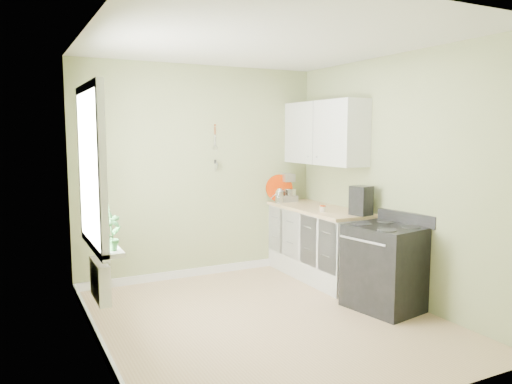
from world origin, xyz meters
name	(u,v)px	position (x,y,z in m)	size (l,w,h in m)	color
floor	(266,321)	(0.00, 0.00, -0.01)	(3.20, 3.60, 0.02)	tan
ceiling	(267,40)	(0.00, 0.00, 2.71)	(3.20, 3.60, 0.02)	white
wall_back	(200,172)	(0.00, 1.81, 1.35)	(3.20, 0.02, 2.70)	#9BA36F
wall_left	(93,195)	(-1.61, 0.00, 1.35)	(0.02, 3.60, 2.70)	#9BA36F
wall_right	(395,178)	(1.61, 0.00, 1.35)	(0.02, 3.60, 2.70)	#9BA36F
base_cabinets	(319,244)	(1.30, 1.00, 0.43)	(0.60, 1.60, 0.87)	white
countertop	(319,209)	(1.29, 1.00, 0.89)	(0.64, 1.60, 0.04)	#D2B280
upper_cabinets	(324,133)	(1.43, 1.10, 1.85)	(0.35, 1.40, 0.80)	white
window	(90,168)	(-1.58, 0.30, 1.55)	(0.06, 1.14, 1.44)	white
window_sill	(101,243)	(-1.51, 0.30, 0.88)	(0.18, 1.14, 0.04)	white
radiator	(100,280)	(-1.54, 0.25, 0.55)	(0.12, 0.50, 0.35)	white
wall_utensils	(215,155)	(0.20, 1.78, 1.56)	(0.02, 0.14, 0.58)	#D2B280
stove	(385,267)	(1.28, -0.27, 0.45)	(0.75, 0.82, 1.01)	black
stand_mixer	(286,188)	(1.25, 1.74, 1.09)	(0.27, 0.38, 0.42)	#B2B2B7
kettle	(279,196)	(1.05, 1.59, 1.01)	(0.20, 0.12, 0.20)	silver
coffee_maker	(361,201)	(1.39, 0.30, 1.07)	(0.24, 0.25, 0.34)	black
red_tray	(279,188)	(1.12, 1.72, 1.10)	(0.37, 0.37, 0.02)	#AD2700
jar	(323,208)	(1.14, 0.70, 0.95)	(0.07, 0.07, 0.08)	beige
plant_a	(112,231)	(-1.50, -0.15, 1.06)	(0.17, 0.12, 0.33)	#2C6930
plant_b	(101,222)	(-1.50, 0.32, 1.06)	(0.18, 0.14, 0.32)	#2C6930
plant_c	(94,217)	(-1.50, 0.69, 1.05)	(0.17, 0.17, 0.30)	#2C6930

